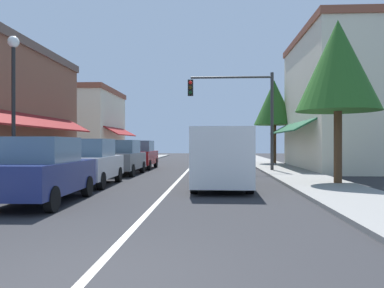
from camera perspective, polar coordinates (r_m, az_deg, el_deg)
ground_plane at (r=22.44m, az=-0.74°, el=-4.00°), size 80.00×80.00×0.00m
sidewalk_left at (r=23.45m, az=-14.30°, el=-3.68°), size 2.60×56.00×0.12m
sidewalk_right at (r=22.74m, az=13.26°, el=-3.80°), size 2.60×56.00×0.12m
lane_center_stripe at (r=22.44m, az=-0.74°, el=-3.99°), size 0.14×52.00×0.01m
storefront_right_block at (r=25.58m, az=20.23°, el=5.84°), size 5.70×10.20×8.33m
storefront_far_left at (r=34.11m, az=-15.32°, el=2.55°), size 6.28×8.20×6.12m
parked_car_nearest_left at (r=11.13m, az=-21.07°, el=-3.65°), size 1.85×4.14×1.77m
parked_car_second_left at (r=15.31m, az=-14.71°, el=-2.62°), size 1.86×4.14×1.77m
parked_car_third_left at (r=20.22m, az=-10.17°, el=-1.96°), size 1.80×4.11×1.77m
parked_car_far_left at (r=24.75m, az=-7.61°, el=-1.58°), size 1.79×4.10×1.77m
van_in_lane at (r=14.07m, az=4.34°, el=-1.77°), size 2.06×5.21×2.12m
traffic_signal_mast_arm at (r=22.15m, az=7.38°, el=5.78°), size 4.81×0.50×5.57m
street_lamp_left_near at (r=13.69m, az=-24.64°, el=7.42°), size 0.36×0.36×5.01m
tree_right_near at (r=15.92m, az=20.55°, el=10.61°), size 3.13×3.13×6.26m
tree_right_far at (r=29.91m, az=11.93°, el=5.89°), size 3.04×3.04×6.32m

